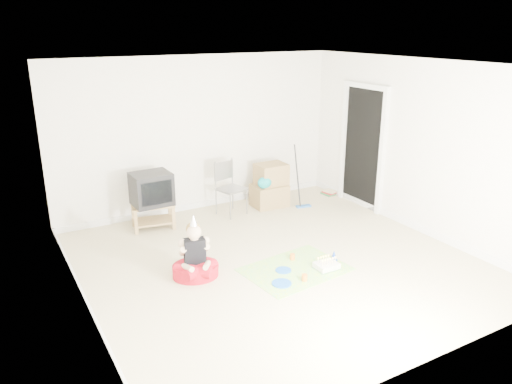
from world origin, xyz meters
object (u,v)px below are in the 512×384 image
crt_tv (151,189)px  folding_chair (231,189)px  tv_stand (153,214)px  seated_woman (195,263)px  cardboard_boxes (270,186)px  birthday_cake (326,266)px

crt_tv → folding_chair: folding_chair is taller
tv_stand → seated_woman: bearing=-91.9°
cardboard_boxes → crt_tv: bearing=179.4°
crt_tv → birthday_cake: size_ratio=1.98×
cardboard_boxes → birthday_cake: (-0.61, -2.45, -0.32)m
cardboard_boxes → seated_woman: (-2.18, -1.78, -0.18)m
seated_woman → birthday_cake: seated_woman is taller
tv_stand → folding_chair: 1.36m
folding_chair → seated_woman: (-1.40, -1.74, -0.26)m
cardboard_boxes → birthday_cake: cardboard_boxes is taller
seated_woman → birthday_cake: size_ratio=2.85×
tv_stand → birthday_cake: bearing=-58.5°
crt_tv → folding_chair: 1.36m
crt_tv → birthday_cake: bearing=-59.8°
cardboard_boxes → seated_woman: 2.82m
tv_stand → folding_chair: size_ratio=0.76×
tv_stand → folding_chair: folding_chair is taller
folding_chair → birthday_cake: bearing=-86.0°
tv_stand → crt_tv: crt_tv is taller
crt_tv → cardboard_boxes: 2.14m
seated_woman → birthday_cake: 1.71m
cardboard_boxes → seated_woman: size_ratio=0.89×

